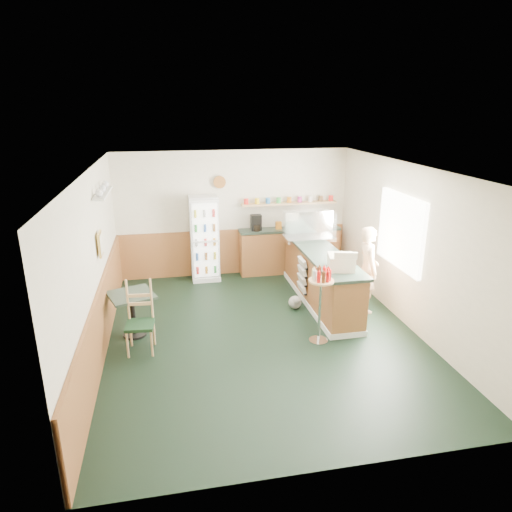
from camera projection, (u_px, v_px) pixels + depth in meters
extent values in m
plane|color=black|center=(262.00, 334.00, 7.50)|extent=(6.00, 6.00, 0.00)
cube|color=beige|center=(234.00, 213.00, 9.87)|extent=(5.00, 0.02, 2.70)
cube|color=beige|center=(93.00, 267.00, 6.61)|extent=(0.02, 6.00, 2.70)
cube|color=beige|center=(411.00, 247.00, 7.53)|extent=(0.02, 6.00, 2.70)
cube|color=silver|center=(263.00, 168.00, 6.64)|extent=(5.00, 6.00, 0.02)
cube|color=brown|center=(235.00, 251.00, 10.10)|extent=(4.98, 0.05, 1.00)
cube|color=brown|center=(102.00, 320.00, 6.89)|extent=(0.05, 5.98, 1.00)
cube|color=white|center=(400.00, 231.00, 7.74)|extent=(0.06, 1.45, 1.25)
cube|color=gold|center=(100.00, 244.00, 7.03)|extent=(0.03, 0.32, 0.38)
cube|color=silver|center=(103.00, 193.00, 7.28)|extent=(0.18, 1.20, 0.03)
cylinder|color=brown|center=(220.00, 182.00, 9.53)|extent=(0.26, 0.04, 0.26)
cube|color=brown|center=(320.00, 279.00, 8.59)|extent=(0.60, 2.95, 0.95)
cube|color=silver|center=(319.00, 299.00, 8.73)|extent=(0.64, 2.97, 0.10)
cube|color=#27362D|center=(322.00, 253.00, 8.43)|extent=(0.68, 3.01, 0.05)
cube|color=brown|center=(289.00, 251.00, 10.17)|extent=(2.20, 0.38, 0.95)
cube|color=#27362D|center=(290.00, 229.00, 10.01)|extent=(2.24, 0.42, 0.05)
cube|color=#D7B573|center=(289.00, 203.00, 9.91)|extent=(2.10, 0.22, 0.04)
cube|color=black|center=(256.00, 222.00, 9.81)|extent=(0.22, 0.18, 0.34)
cylinder|color=#B2664C|center=(246.00, 201.00, 9.71)|extent=(0.10, 0.10, 0.12)
cylinder|color=#B2664C|center=(257.00, 201.00, 9.75)|extent=(0.10, 0.10, 0.12)
cylinder|color=#B2664C|center=(268.00, 201.00, 9.80)|extent=(0.10, 0.10, 0.12)
cylinder|color=#B2664C|center=(279.00, 200.00, 9.84)|extent=(0.10, 0.10, 0.12)
cylinder|color=#B2664C|center=(289.00, 200.00, 9.88)|extent=(0.10, 0.10, 0.12)
cylinder|color=#B2664C|center=(300.00, 199.00, 9.93)|extent=(0.10, 0.10, 0.12)
cylinder|color=#B2664C|center=(310.00, 199.00, 9.97)|extent=(0.10, 0.10, 0.12)
cylinder|color=#B2664C|center=(321.00, 199.00, 10.01)|extent=(0.10, 0.10, 0.12)
cylinder|color=#B2664C|center=(331.00, 198.00, 10.06)|extent=(0.10, 0.10, 0.12)
cube|color=white|center=(204.00, 238.00, 9.68)|extent=(0.59, 0.42, 1.80)
cube|color=white|center=(205.00, 241.00, 9.46)|extent=(0.50, 0.02, 1.59)
cube|color=silver|center=(206.00, 242.00, 9.40)|extent=(0.54, 0.02, 1.64)
cube|color=silver|center=(309.00, 238.00, 9.16)|extent=(0.98, 0.51, 0.07)
cube|color=silver|center=(309.00, 224.00, 9.07)|extent=(0.96, 0.49, 0.49)
cube|color=beige|center=(341.00, 262.00, 7.50)|extent=(0.50, 0.52, 0.24)
imported|color=tan|center=(368.00, 269.00, 8.15)|extent=(0.43, 0.56, 1.58)
cylinder|color=silver|center=(318.00, 340.00, 7.29)|extent=(0.30, 0.30, 0.02)
cylinder|color=silver|center=(320.00, 311.00, 7.13)|extent=(0.04, 0.04, 1.02)
cylinder|color=#D7B573|center=(321.00, 281.00, 6.97)|extent=(0.39, 0.39, 0.03)
cylinder|color=red|center=(328.00, 273.00, 6.98)|extent=(0.05, 0.05, 0.17)
cylinder|color=red|center=(324.00, 272.00, 7.03)|extent=(0.05, 0.05, 0.17)
cylinder|color=red|center=(319.00, 272.00, 7.05)|extent=(0.05, 0.05, 0.17)
cylinder|color=red|center=(315.00, 273.00, 7.02)|extent=(0.05, 0.05, 0.17)
cylinder|color=red|center=(314.00, 274.00, 6.95)|extent=(0.05, 0.05, 0.17)
cylinder|color=red|center=(315.00, 276.00, 6.88)|extent=(0.05, 0.05, 0.17)
cylinder|color=red|center=(319.00, 277.00, 6.83)|extent=(0.05, 0.05, 0.17)
cylinder|color=red|center=(324.00, 277.00, 6.82)|extent=(0.05, 0.05, 0.17)
cylinder|color=red|center=(328.00, 277.00, 6.85)|extent=(0.05, 0.05, 0.17)
cylinder|color=red|center=(329.00, 275.00, 6.91)|extent=(0.05, 0.05, 0.17)
cube|color=black|center=(302.00, 291.00, 8.62)|extent=(0.05, 0.41, 0.03)
cube|color=silver|center=(302.00, 287.00, 8.59)|extent=(0.09, 0.37, 0.14)
cube|color=black|center=(303.00, 282.00, 8.56)|extent=(0.05, 0.41, 0.03)
cube|color=silver|center=(302.00, 279.00, 8.54)|extent=(0.09, 0.37, 0.14)
cube|color=black|center=(303.00, 274.00, 8.51)|extent=(0.05, 0.41, 0.03)
cube|color=silver|center=(302.00, 271.00, 8.49)|extent=(0.09, 0.37, 0.14)
cube|color=black|center=(303.00, 266.00, 8.46)|extent=(0.05, 0.41, 0.03)
cube|color=silver|center=(302.00, 262.00, 8.43)|extent=(0.09, 0.37, 0.14)
cylinder|color=black|center=(135.00, 334.00, 7.47)|extent=(0.38, 0.38, 0.04)
cylinder|color=black|center=(133.00, 315.00, 7.36)|extent=(0.08, 0.08, 0.66)
cube|color=#27362D|center=(131.00, 295.00, 7.25)|extent=(0.85, 0.85, 0.04)
cube|color=black|center=(140.00, 325.00, 6.86)|extent=(0.44, 0.44, 0.05)
cylinder|color=#D7B573|center=(128.00, 345.00, 6.73)|extent=(0.04, 0.04, 0.43)
cylinder|color=#D7B573|center=(153.00, 343.00, 6.79)|extent=(0.04, 0.04, 0.43)
cylinder|color=#D7B573|center=(130.00, 334.00, 7.06)|extent=(0.04, 0.04, 0.43)
cylinder|color=#D7B573|center=(153.00, 332.00, 7.12)|extent=(0.04, 0.04, 0.43)
cube|color=#D7B573|center=(139.00, 300.00, 6.92)|extent=(0.38, 0.07, 0.67)
sphere|color=gray|center=(295.00, 302.00, 8.42)|extent=(0.24, 0.24, 0.24)
sphere|color=gray|center=(297.00, 300.00, 8.28)|extent=(0.14, 0.14, 0.14)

